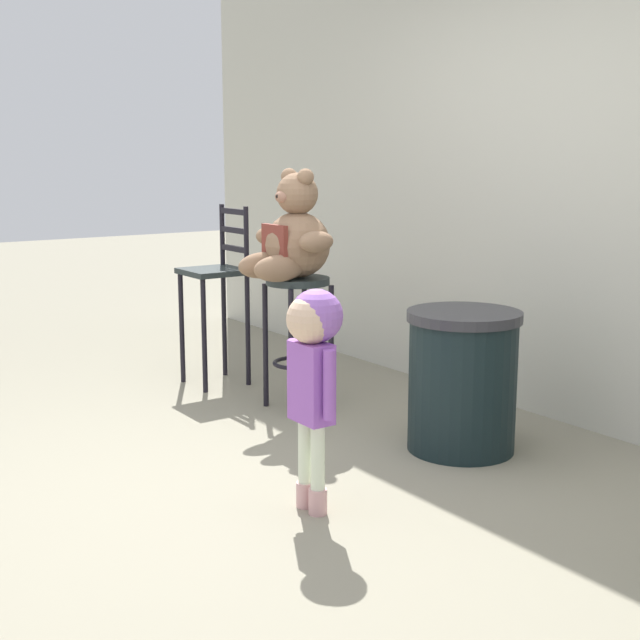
{
  "coord_description": "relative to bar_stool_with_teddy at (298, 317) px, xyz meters",
  "views": [
    {
      "loc": [
        3.15,
        -1.8,
        1.47
      ],
      "look_at": [
        -0.3,
        0.62,
        0.66
      ],
      "focal_mm": 48.4,
      "sensor_mm": 36.0,
      "label": 1
    }
  ],
  "objects": [
    {
      "name": "teddy_bear",
      "position": [
        0.0,
        -0.03,
        0.46
      ],
      "size": [
        0.59,
        0.53,
        0.62
      ],
      "color": "#89684E",
      "rests_on": "bar_stool_with_teddy"
    },
    {
      "name": "bar_stool_with_teddy",
      "position": [
        0.0,
        0.0,
        0.0
      ],
      "size": [
        0.37,
        0.37,
        0.78
      ],
      "color": "#222A2B",
      "rests_on": "ground_plane"
    },
    {
      "name": "child_walking",
      "position": [
        1.28,
        -0.78,
        0.13
      ],
      "size": [
        0.3,
        0.24,
        0.94
      ],
      "rotation": [
        0.0,
        0.0,
        -2.87
      ],
      "color": "#CE999B",
      "rests_on": "ground_plane"
    },
    {
      "name": "trash_bin",
      "position": [
        1.08,
        0.27,
        -0.19
      ],
      "size": [
        0.57,
        0.57,
        0.71
      ],
      "color": "black",
      "rests_on": "ground_plane"
    },
    {
      "name": "ground_plane",
      "position": [
        0.94,
        -0.91,
        -0.55
      ],
      "size": [
        24.0,
        24.0,
        0.0
      ],
      "primitive_type": "plane",
      "color": "gray"
    },
    {
      "name": "bar_chair_empty",
      "position": [
        -0.77,
        -0.11,
        0.11
      ],
      "size": [
        0.37,
        0.37,
        1.15
      ],
      "color": "#222A2B",
      "rests_on": "ground_plane"
    },
    {
      "name": "building_wall",
      "position": [
        0.94,
        1.2,
        1.21
      ],
      "size": [
        7.41,
        0.3,
        3.52
      ],
      "primitive_type": "cube",
      "color": "beige",
      "rests_on": "ground_plane"
    }
  ]
}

